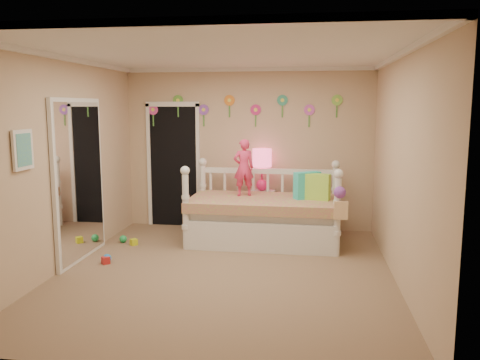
# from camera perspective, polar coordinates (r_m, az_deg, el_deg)

# --- Properties ---
(floor) EXTENTS (4.00, 4.50, 0.01)m
(floor) POSITION_cam_1_polar(r_m,az_deg,el_deg) (6.01, -1.77, -10.80)
(floor) COLOR #7F684C
(floor) RESTS_ON ground
(ceiling) EXTENTS (4.00, 4.50, 0.01)m
(ceiling) POSITION_cam_1_polar(r_m,az_deg,el_deg) (5.70, -1.90, 14.69)
(ceiling) COLOR white
(ceiling) RESTS_ON floor
(back_wall) EXTENTS (4.00, 0.01, 2.60)m
(back_wall) POSITION_cam_1_polar(r_m,az_deg,el_deg) (7.92, 0.95, 3.59)
(back_wall) COLOR tan
(back_wall) RESTS_ON floor
(left_wall) EXTENTS (0.01, 4.50, 2.60)m
(left_wall) POSITION_cam_1_polar(r_m,az_deg,el_deg) (6.36, -19.89, 1.82)
(left_wall) COLOR tan
(left_wall) RESTS_ON floor
(right_wall) EXTENTS (0.01, 4.50, 2.60)m
(right_wall) POSITION_cam_1_polar(r_m,az_deg,el_deg) (5.72, 18.33, 1.18)
(right_wall) COLOR tan
(right_wall) RESTS_ON floor
(crown_molding) EXTENTS (4.00, 4.50, 0.06)m
(crown_molding) POSITION_cam_1_polar(r_m,az_deg,el_deg) (5.69, -1.90, 14.39)
(crown_molding) COLOR white
(crown_molding) RESTS_ON ceiling
(daybed) EXTENTS (2.23, 1.23, 1.20)m
(daybed) POSITION_cam_1_polar(r_m,az_deg,el_deg) (7.16, 2.81, -2.64)
(daybed) COLOR white
(daybed) RESTS_ON floor
(pillow_turquoise) EXTENTS (0.40, 0.32, 0.39)m
(pillow_turquoise) POSITION_cam_1_polar(r_m,az_deg,el_deg) (7.13, 7.86, -0.62)
(pillow_turquoise) COLOR #2AD2CB
(pillow_turquoise) RESTS_ON daybed
(pillow_lime) EXTENTS (0.42, 0.24, 0.37)m
(pillow_lime) POSITION_cam_1_polar(r_m,az_deg,el_deg) (7.07, 8.87, -0.78)
(pillow_lime) COLOR #A8E746
(pillow_lime) RESTS_ON daybed
(child) EXTENTS (0.36, 0.30, 0.85)m
(child) POSITION_cam_1_polar(r_m,az_deg,el_deg) (7.25, 0.44, 1.46)
(child) COLOR #F5376A
(child) RESTS_ON daybed
(nightstand) EXTENTS (0.44, 0.36, 0.66)m
(nightstand) POSITION_cam_1_polar(r_m,az_deg,el_deg) (7.87, 2.55, -3.62)
(nightstand) COLOR white
(nightstand) RESTS_ON floor
(table_lamp) EXTENTS (0.31, 0.31, 0.67)m
(table_lamp) POSITION_cam_1_polar(r_m,az_deg,el_deg) (7.74, 2.58, 1.99)
(table_lamp) COLOR #EB1F6B
(table_lamp) RESTS_ON nightstand
(closet_doorway) EXTENTS (0.90, 0.04, 2.07)m
(closet_doorway) POSITION_cam_1_polar(r_m,az_deg,el_deg) (8.18, -7.79, 1.80)
(closet_doorway) COLOR black
(closet_doorway) RESTS_ON back_wall
(flower_decals) EXTENTS (3.40, 0.02, 0.50)m
(flower_decals) POSITION_cam_1_polar(r_m,az_deg,el_deg) (7.89, 0.29, 8.22)
(flower_decals) COLOR #B2668C
(flower_decals) RESTS_ON back_wall
(mirror_closet) EXTENTS (0.07, 1.30, 2.10)m
(mirror_closet) POSITION_cam_1_polar(r_m,az_deg,el_deg) (6.64, -18.27, -0.01)
(mirror_closet) COLOR white
(mirror_closet) RESTS_ON left_wall
(wall_picture) EXTENTS (0.05, 0.34, 0.42)m
(wall_picture) POSITION_cam_1_polar(r_m,az_deg,el_deg) (5.55, -24.07, 3.25)
(wall_picture) COLOR white
(wall_picture) RESTS_ON left_wall
(hanging_bag) EXTENTS (0.20, 0.16, 0.36)m
(hanging_bag) POSITION_cam_1_polar(r_m,az_deg,el_deg) (6.52, 11.56, -2.76)
(hanging_bag) COLOR beige
(hanging_bag) RESTS_ON daybed
(toy_scatter) EXTENTS (0.92, 1.37, 0.11)m
(toy_scatter) POSITION_cam_1_polar(r_m,az_deg,el_deg) (6.86, -15.09, -8.13)
(toy_scatter) COLOR #996666
(toy_scatter) RESTS_ON floor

